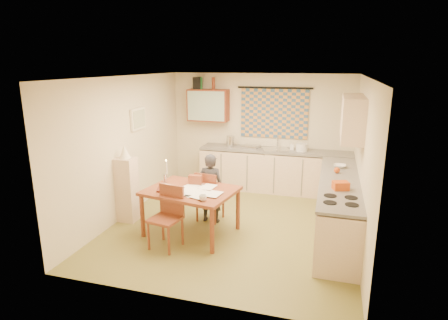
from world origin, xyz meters
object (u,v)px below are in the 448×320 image
(shelf_stand, at_px, (127,190))
(chair_far, at_px, (210,205))
(counter_back, at_px, (276,171))
(dining_table, at_px, (191,211))
(stove, at_px, (338,232))
(person, at_px, (211,188))
(counter_right, at_px, (338,207))

(shelf_stand, bearing_deg, chair_far, 16.66)
(counter_back, relative_size, dining_table, 2.15)
(chair_far, bearing_deg, dining_table, 85.59)
(counter_back, distance_m, shelf_stand, 3.24)
(chair_far, bearing_deg, stove, 165.38)
(person, bearing_deg, dining_table, 71.60)
(dining_table, bearing_deg, counter_back, 77.62)
(person, bearing_deg, counter_back, -115.12)
(dining_table, bearing_deg, stove, 2.00)
(counter_right, xyz_separation_m, dining_table, (-2.29, -0.65, -0.07))
(counter_right, xyz_separation_m, shelf_stand, (-3.54, -0.49, 0.12))
(person, xyz_separation_m, shelf_stand, (-1.42, -0.36, -0.04))
(counter_right, relative_size, stove, 3.21)
(counter_back, xyz_separation_m, dining_table, (-1.01, -2.48, -0.07))
(person, height_order, shelf_stand, person)
(dining_table, bearing_deg, shelf_stand, -177.73)
(stove, height_order, person, person)
(stove, relative_size, person, 0.75)
(stove, distance_m, chair_far, 2.34)
(counter_right, bearing_deg, chair_far, -178.03)
(counter_back, xyz_separation_m, stove, (1.27, -2.79, 0.01))
(dining_table, relative_size, chair_far, 1.71)
(counter_back, xyz_separation_m, counter_right, (1.27, -1.82, -0.00))
(chair_far, distance_m, shelf_stand, 1.47)
(shelf_stand, bearing_deg, person, 14.37)
(chair_far, height_order, shelf_stand, shelf_stand)
(chair_far, bearing_deg, counter_back, -107.12)
(stove, distance_m, shelf_stand, 3.57)
(dining_table, relative_size, shelf_stand, 1.35)
(counter_back, height_order, dining_table, counter_back)
(counter_back, height_order, shelf_stand, shelf_stand)
(counter_right, relative_size, shelf_stand, 2.59)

